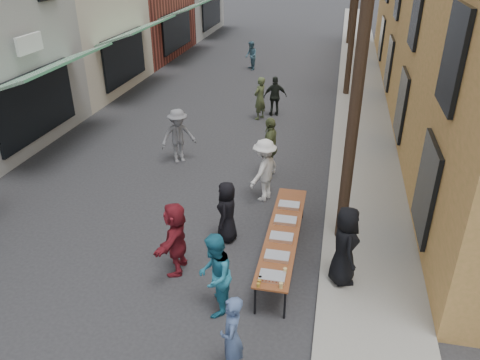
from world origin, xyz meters
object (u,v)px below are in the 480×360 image
at_px(catering_tray_sausage, 272,277).
at_px(guest_front_c, 214,275).
at_px(serving_table, 283,233).
at_px(server, 345,246).
at_px(utility_pole_near, 361,53).
at_px(guest_front_a, 227,212).

xyz_separation_m(catering_tray_sausage, guest_front_c, (-1.07, -0.30, 0.09)).
distance_m(serving_table, catering_tray_sausage, 1.65).
bearing_deg(catering_tray_sausage, server, 38.38).
relative_size(utility_pole_near, guest_front_a, 5.85).
height_order(utility_pole_near, guest_front_c, utility_pole_near).
relative_size(utility_pole_near, catering_tray_sausage, 18.00).
relative_size(serving_table, server, 2.28).
height_order(serving_table, guest_front_c, guest_front_c).
distance_m(utility_pole_near, catering_tray_sausage, 4.79).
bearing_deg(serving_table, catering_tray_sausage, -90.00).
xyz_separation_m(utility_pole_near, guest_front_a, (-2.70, -0.57, -3.73)).
relative_size(utility_pole_near, guest_front_c, 5.14).
relative_size(catering_tray_sausage, guest_front_a, 0.33).
height_order(utility_pole_near, server, utility_pole_near).
bearing_deg(serving_table, guest_front_c, -118.72).
distance_m(serving_table, guest_front_a, 1.51).
relative_size(guest_front_c, server, 1.00).
height_order(utility_pole_near, catering_tray_sausage, utility_pole_near).
xyz_separation_m(utility_pole_near, server, (0.05, -1.70, -3.52)).
bearing_deg(guest_front_c, serving_table, 146.57).
xyz_separation_m(serving_table, guest_front_a, (-1.42, 0.53, 0.06)).
xyz_separation_m(catering_tray_sausage, server, (1.33, 1.06, 0.19)).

